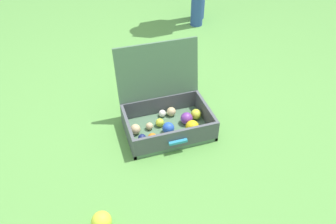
{
  "coord_description": "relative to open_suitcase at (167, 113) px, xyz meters",
  "views": [
    {
      "loc": [
        -0.42,
        -1.53,
        1.39
      ],
      "look_at": [
        0.04,
        -0.07,
        0.15
      ],
      "focal_mm": 34.94,
      "sensor_mm": 36.0,
      "label": 1
    }
  ],
  "objects": [
    {
      "name": "open_suitcase",
      "position": [
        0.0,
        0.0,
        0.0
      ],
      "size": [
        0.52,
        0.45,
        0.5
      ],
      "color": "#4C7051",
      "rests_on": "ground"
    },
    {
      "name": "ground_plane",
      "position": [
        -0.05,
        0.03,
        -0.11
      ],
      "size": [
        16.0,
        16.0,
        0.0
      ],
      "primitive_type": "plane",
      "color": "#569342"
    },
    {
      "name": "stray_ball_on_grass",
      "position": [
        -0.5,
        -0.6,
        -0.06
      ],
      "size": [
        0.1,
        0.1,
        0.1
      ],
      "primitive_type": "sphere",
      "color": "#CCDB38",
      "rests_on": "ground"
    }
  ]
}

